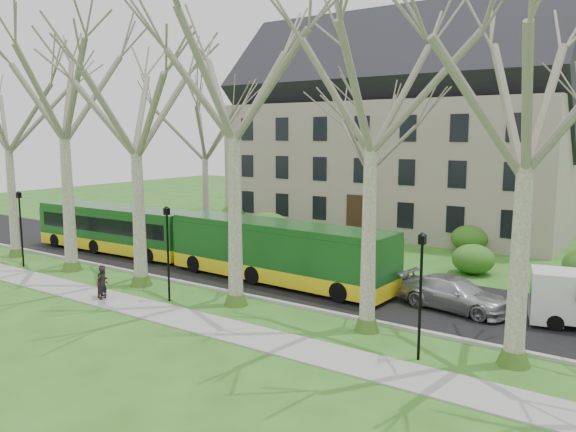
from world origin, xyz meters
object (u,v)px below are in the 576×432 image
(sedan, at_px, (454,294))
(pedestrian_b, at_px, (103,281))
(pedestrian_a, at_px, (102,283))
(bus_lead, at_px, (115,228))
(bus_follow, at_px, (278,251))

(sedan, relative_size, pedestrian_b, 3.24)
(pedestrian_b, bearing_deg, sedan, -87.62)
(sedan, distance_m, pedestrian_b, 15.96)
(pedestrian_a, bearing_deg, pedestrian_b, -149.79)
(bus_lead, xyz_separation_m, bus_follow, (13.00, -0.15, 0.08))
(sedan, xyz_separation_m, pedestrian_b, (-14.16, -7.37, 0.05))
(pedestrian_a, height_order, pedestrian_b, pedestrian_a)
(bus_lead, bearing_deg, bus_follow, -2.81)
(pedestrian_a, distance_m, pedestrian_b, 0.38)
(bus_follow, bearing_deg, sedan, 5.85)
(bus_lead, height_order, pedestrian_a, bus_lead)
(bus_follow, height_order, pedestrian_b, bus_follow)
(bus_lead, height_order, bus_follow, bus_follow)
(bus_lead, relative_size, sedan, 2.50)
(pedestrian_b, bearing_deg, bus_lead, 23.32)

